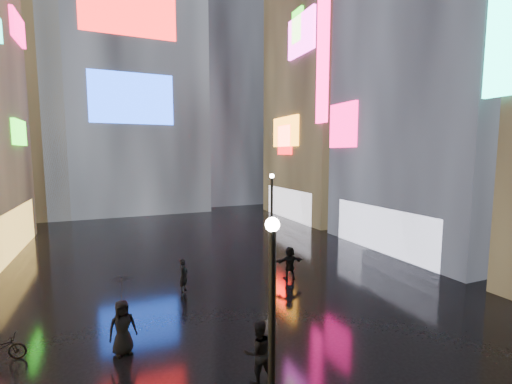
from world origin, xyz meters
TOP-DOWN VIEW (x-y plane):
  - ground at (0.00, 20.00)m, footprint 140.00×140.00m
  - building_right_mid at (15.98, 17.01)m, footprint 10.28×13.70m
  - building_right_far at (15.98, 30.00)m, footprint 10.28×12.00m
  - tower_main at (-3.00, 43.97)m, footprint 16.00×14.20m
  - tower_flank_right at (9.00, 46.00)m, footprint 12.00×12.00m
  - tower_flank_left at (-14.00, 42.00)m, footprint 10.00×10.00m
  - lamp_near at (-2.17, 5.98)m, footprint 0.30×0.30m
  - lamp_far at (4.40, 19.83)m, footprint 0.30×0.30m
  - pedestrian_1 at (-1.50, 8.26)m, footprint 0.88×0.69m
  - pedestrian_4 at (-5.01, 11.21)m, footprint 0.97×0.73m
  - pedestrian_5 at (3.18, 15.07)m, footprint 1.62×0.66m
  - pedestrian_6 at (-2.20, 15.59)m, footprint 0.64×0.67m
  - umbrella_2 at (-5.01, 11.21)m, footprint 1.22×1.22m

SIDE VIEW (x-z plane):
  - ground at x=0.00m, z-range 0.00..0.00m
  - pedestrian_6 at x=-2.20m, z-range 0.00..1.53m
  - pedestrian_5 at x=3.18m, z-range 0.00..1.70m
  - pedestrian_1 at x=-1.50m, z-range 0.00..1.78m
  - pedestrian_4 at x=-5.01m, z-range 0.00..1.79m
  - umbrella_2 at x=-5.01m, z-range 1.79..2.60m
  - lamp_near at x=-2.17m, z-range 0.34..5.54m
  - lamp_far at x=4.40m, z-range 0.34..5.54m
  - tower_flank_left at x=-14.00m, z-range 0.00..26.00m
  - building_right_far at x=15.98m, z-range -0.02..27.98m
  - building_right_mid at x=15.98m, z-range -0.01..29.99m
  - tower_flank_right at x=9.00m, z-range 0.00..34.00m
  - tower_main at x=-3.00m, z-range 0.01..42.01m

